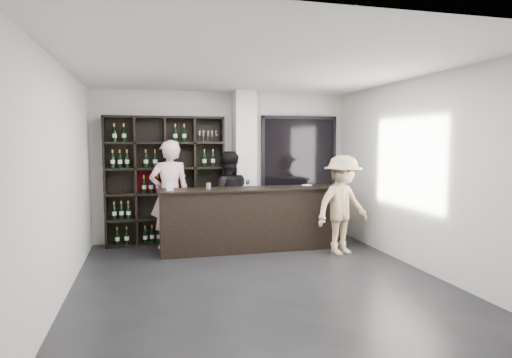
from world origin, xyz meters
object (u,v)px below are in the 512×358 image
object	(u,v)px
taster_black	(228,198)
customer	(343,205)
wine_shelf	(166,181)
tasting_counter	(254,219)
taster_pink	(170,195)

from	to	relation	value
taster_black	customer	xyz separation A→B (m)	(1.76, -1.25, -0.03)
wine_shelf	taster_black	world-z (taller)	wine_shelf
tasting_counter	taster_black	bearing A→B (deg)	122.08
taster_black	customer	size ratio (longest dim) A/B	1.03
tasting_counter	taster_black	world-z (taller)	taster_black
wine_shelf	tasting_counter	world-z (taller)	wine_shelf
tasting_counter	customer	xyz separation A→B (m)	(1.40, -0.66, 0.29)
taster_black	customer	distance (m)	2.16
customer	taster_pink	bearing A→B (deg)	140.03
tasting_counter	customer	distance (m)	1.57
taster_pink	customer	distance (m)	3.07
wine_shelf	taster_black	xyz separation A→B (m)	(1.14, -0.27, -0.32)
taster_pink	wine_shelf	bearing A→B (deg)	-90.19
tasting_counter	customer	size ratio (longest dim) A/B	1.98
wine_shelf	tasting_counter	distance (m)	1.84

